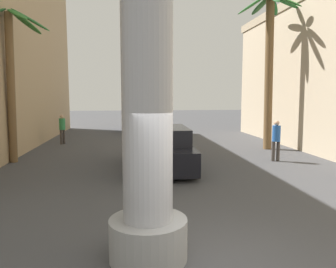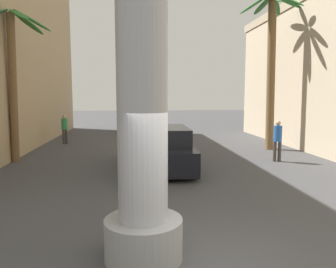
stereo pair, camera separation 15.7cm
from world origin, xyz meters
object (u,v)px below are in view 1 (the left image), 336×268
Objects in this scene: palm_tree_mid_left at (10,59)px; palm_tree_mid_right at (269,55)px; pedestrian_far_left at (62,127)px; pedestrian_mid_right at (276,137)px; car_lead at (163,148)px; car_far at (141,121)px.

palm_tree_mid_right is at bearing 9.79° from palm_tree_mid_left.
pedestrian_far_left is 11.59m from pedestrian_mid_right.
car_lead is 2.99× the size of pedestrian_far_left.
palm_tree_mid_right is (6.10, -9.38, 4.04)m from car_far.
palm_tree_mid_right reaches higher than palm_tree_mid_left.
car_lead is at bearing -147.09° from palm_tree_mid_right.
car_lead is 7.12m from palm_tree_mid_left.
car_lead is at bearing -15.92° from palm_tree_mid_left.
car_far is 0.58× the size of palm_tree_mid_right.
palm_tree_mid_right is at bearing -15.09° from pedestrian_far_left.
pedestrian_mid_right is at bearing -31.31° from pedestrian_far_left.
palm_tree_mid_left is 3.71× the size of pedestrian_far_left.
car_lead is 13.12m from car_far.
palm_tree_mid_right is 4.61× the size of pedestrian_far_left.
palm_tree_mid_left is at bearing 164.08° from car_lead.
pedestrian_far_left is (-4.72, -6.46, 0.24)m from car_far.
pedestrian_far_left is at bearing 164.91° from palm_tree_mid_right.
car_lead is 7.97m from palm_tree_mid_right.
palm_tree_mid_right is 4.97m from pedestrian_mid_right.
pedestrian_mid_right is at bearing 7.44° from car_lead.
car_lead is 1.12× the size of car_far.
pedestrian_mid_right is at bearing -106.54° from palm_tree_mid_right.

